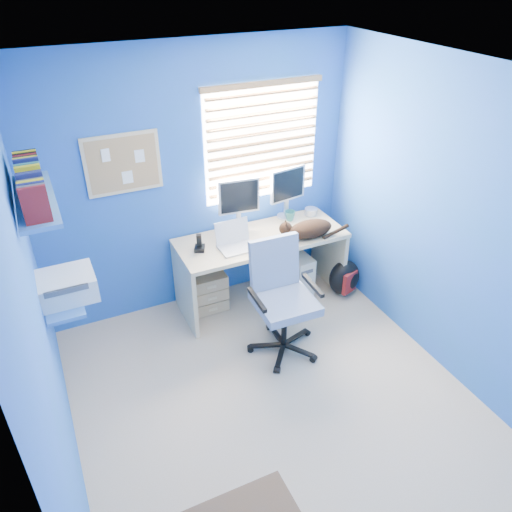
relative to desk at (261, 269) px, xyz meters
name	(u,v)px	position (x,y,z in m)	size (l,w,h in m)	color
floor	(273,398)	(-0.49, -1.26, -0.37)	(3.00, 3.20, 0.00)	#BBA892
ceiling	(282,77)	(-0.49, -1.26, 2.13)	(3.00, 3.20, 0.00)	white
wall_back	(198,183)	(-0.49, 0.34, 0.88)	(3.00, 0.01, 2.50)	#1F62AB
wall_front	(447,455)	(-0.49, -2.86, 0.88)	(3.00, 0.01, 2.50)	#1F62AB
wall_left	(41,331)	(-1.99, -1.26, 0.88)	(0.01, 3.20, 2.50)	#1F62AB
wall_right	(447,225)	(1.01, -1.26, 0.88)	(0.01, 3.20, 2.50)	#1F62AB
desk	(261,269)	(0.00, 0.00, 0.00)	(1.63, 0.65, 0.74)	tan
laptop	(237,238)	(-0.29, -0.11, 0.48)	(0.33, 0.26, 0.22)	silver
monitor_left	(238,205)	(-0.14, 0.21, 0.64)	(0.40, 0.12, 0.54)	silver
monitor_right	(287,193)	(0.41, 0.26, 0.64)	(0.40, 0.12, 0.54)	silver
phone	(199,242)	(-0.62, 0.01, 0.45)	(0.09, 0.11, 0.17)	black
mug	(290,216)	(0.41, 0.18, 0.42)	(0.10, 0.09, 0.10)	#27706A
cd_spindle	(311,212)	(0.67, 0.20, 0.41)	(0.13, 0.13, 0.07)	silver
cat	(310,229)	(0.43, -0.19, 0.45)	(0.45, 0.24, 0.16)	black
tower_pc	(296,272)	(0.40, 0.00, -0.14)	(0.19, 0.44, 0.45)	beige
drawer_boxes	(207,291)	(-0.54, 0.10, -0.17)	(0.35, 0.28, 0.41)	tan
yellow_book	(293,294)	(0.26, -0.20, -0.25)	(0.03, 0.17, 0.24)	yellow
backpack	(344,278)	(0.83, -0.27, -0.18)	(0.33, 0.25, 0.39)	black
office_chair	(282,312)	(-0.14, -0.72, 0.01)	(0.62, 0.62, 1.03)	black
window_blinds	(263,143)	(0.16, 0.31, 1.18)	(1.15, 0.05, 1.10)	white
corkboard	(123,164)	(-1.14, 0.33, 1.18)	(0.64, 0.02, 0.52)	tan
wall_shelves	(48,238)	(-1.84, -0.51, 1.06)	(0.42, 0.90, 1.05)	#3F77C1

